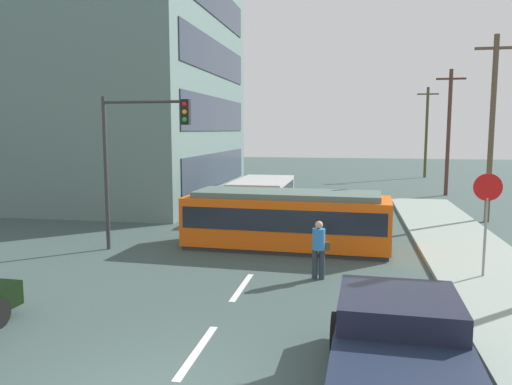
% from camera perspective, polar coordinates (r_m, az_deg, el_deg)
% --- Properties ---
extents(ground_plane, '(120.00, 120.00, 0.00)m').
position_cam_1_polar(ground_plane, '(17.46, 1.23, -6.78)').
color(ground_plane, '#3B4E4A').
extents(lane_stripe_1, '(0.16, 2.40, 0.01)m').
position_cam_1_polar(lane_stripe_1, '(10.07, -6.74, -17.52)').
color(lane_stripe_1, silver).
rests_on(lane_stripe_1, ground).
extents(lane_stripe_2, '(0.16, 2.40, 0.01)m').
position_cam_1_polar(lane_stripe_2, '(13.68, -1.61, -10.72)').
color(lane_stripe_2, silver).
rests_on(lane_stripe_2, ground).
extents(lane_stripe_3, '(0.16, 2.40, 0.01)m').
position_cam_1_polar(lane_stripe_3, '(23.99, 3.91, -2.95)').
color(lane_stripe_3, silver).
rests_on(lane_stripe_3, ground).
extents(lane_stripe_4, '(0.16, 2.40, 0.01)m').
position_cam_1_polar(lane_stripe_4, '(29.88, 5.30, -0.96)').
color(lane_stripe_4, silver).
rests_on(lane_stripe_4, ground).
extents(corner_building, '(16.76, 15.07, 22.40)m').
position_cam_1_polar(corner_building, '(33.54, -19.31, 18.80)').
color(corner_building, slate).
rests_on(corner_building, ground).
extents(streetcar_tram, '(7.30, 2.82, 2.04)m').
position_cam_1_polar(streetcar_tram, '(17.87, 3.53, -3.00)').
color(streetcar_tram, '#EA570F').
rests_on(streetcar_tram, ground).
extents(city_bus, '(2.56, 5.27, 1.79)m').
position_cam_1_polar(city_bus, '(24.56, 0.72, -0.29)').
color(city_bus, '#AFACAD').
rests_on(city_bus, ground).
extents(pedestrian_crossing, '(0.50, 0.36, 1.67)m').
position_cam_1_polar(pedestrian_crossing, '(14.26, 7.18, -6.11)').
color(pedestrian_crossing, '#27343D').
rests_on(pedestrian_crossing, ground).
extents(pickup_truck_parked, '(2.39, 5.06, 1.55)m').
position_cam_1_polar(pickup_truck_parked, '(8.38, 16.04, -17.09)').
color(pickup_truck_parked, '#182238').
rests_on(pickup_truck_parked, ground).
extents(stop_sign, '(0.76, 0.07, 2.88)m').
position_cam_1_polar(stop_sign, '(15.16, 24.84, -1.12)').
color(stop_sign, gray).
rests_on(stop_sign, sidewalk_curb_right).
extents(traffic_light_mast, '(3.16, 0.33, 5.34)m').
position_cam_1_polar(traffic_light_mast, '(17.60, -13.34, 5.48)').
color(traffic_light_mast, '#333333').
rests_on(traffic_light_mast, ground).
extents(utility_pole_mid, '(1.80, 0.24, 8.39)m').
position_cam_1_polar(utility_pole_mid, '(25.04, 25.30, 6.87)').
color(utility_pole_mid, brown).
rests_on(utility_pole_mid, ground).
extents(utility_pole_far, '(1.80, 0.24, 8.00)m').
position_cam_1_polar(utility_pole_far, '(34.33, 21.11, 6.63)').
color(utility_pole_far, brown).
rests_on(utility_pole_far, ground).
extents(utility_pole_distant, '(1.80, 0.24, 7.92)m').
position_cam_1_polar(utility_pole_distant, '(46.83, 18.86, 6.68)').
color(utility_pole_distant, '#4A482A').
rests_on(utility_pole_distant, ground).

